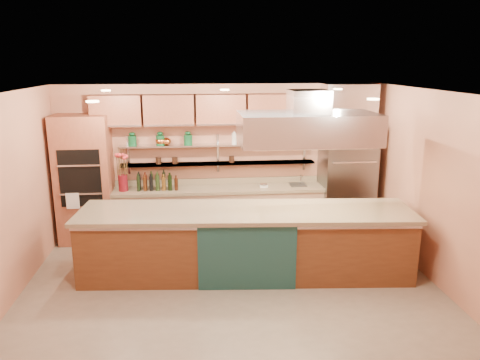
{
  "coord_description": "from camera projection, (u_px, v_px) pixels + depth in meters",
  "views": [
    {
      "loc": [
        -0.51,
        -6.14,
        3.2
      ],
      "look_at": [
        0.22,
        1.0,
        1.37
      ],
      "focal_mm": 35.0,
      "sensor_mm": 36.0,
      "label": 1
    }
  ],
  "objects": [
    {
      "name": "ceiling",
      "position": [
        231.0,
        93.0,
        6.07
      ],
      "size": [
        6.0,
        5.0,
        0.02
      ],
      "primitive_type": "cube",
      "color": "black",
      "rests_on": "wall_back"
    },
    {
      "name": "back_counter",
      "position": [
        219.0,
        211.0,
        8.76
      ],
      "size": [
        3.84,
        0.64,
        0.93
      ],
      "primitive_type": "cube",
      "color": "#A57D63",
      "rests_on": "floor"
    },
    {
      "name": "flower_vase",
      "position": [
        123.0,
        183.0,
        8.39
      ],
      "size": [
        0.19,
        0.19,
        0.3
      ],
      "primitive_type": "cylinder",
      "rotation": [
        0.0,
        0.0,
        0.19
      ],
      "color": "#600E16",
      "rests_on": "back_counter"
    },
    {
      "name": "green_canister",
      "position": [
        188.0,
        140.0,
        8.54
      ],
      "size": [
        0.18,
        0.18,
        0.17
      ],
      "primitive_type": "cylinder",
      "rotation": [
        0.0,
        0.0,
        0.29
      ],
      "color": "#0F4824",
      "rests_on": "wall_shelf_upper"
    },
    {
      "name": "oven_stack",
      "position": [
        85.0,
        180.0,
        8.34
      ],
      "size": [
        0.95,
        0.64,
        2.3
      ],
      "primitive_type": "cube",
      "color": "#974F37",
      "rests_on": "floor"
    },
    {
      "name": "wall_front",
      "position": [
        256.0,
        278.0,
        4.0
      ],
      "size": [
        6.0,
        0.04,
        2.8
      ],
      "primitive_type": "cube",
      "color": "tan",
      "rests_on": "floor"
    },
    {
      "name": "copper_kettle",
      "position": [
        166.0,
        141.0,
        8.51
      ],
      "size": [
        0.18,
        0.18,
        0.14
      ],
      "primitive_type": "ellipsoid",
      "rotation": [
        0.0,
        0.0,
        0.09
      ],
      "color": "orange",
      "rests_on": "wall_shelf_upper"
    },
    {
      "name": "island",
      "position": [
        246.0,
        242.0,
        7.15
      ],
      "size": [
        5.0,
        1.46,
        1.03
      ],
      "primitive_type": "cube",
      "rotation": [
        0.0,
        0.0,
        -0.08
      ],
      "color": "brown",
      "rests_on": "floor"
    },
    {
      "name": "bar_faucet",
      "position": [
        301.0,
        179.0,
        8.82
      ],
      "size": [
        0.03,
        0.03,
        0.2
      ],
      "primitive_type": "cylinder",
      "rotation": [
        0.0,
        0.0,
        -0.2
      ],
      "color": "silver",
      "rests_on": "back_counter"
    },
    {
      "name": "wall_left",
      "position": [
        4.0,
        203.0,
        6.12
      ],
      "size": [
        0.04,
        5.0,
        2.8
      ],
      "primitive_type": "cube",
      "color": "tan",
      "rests_on": "floor"
    },
    {
      "name": "floor",
      "position": [
        232.0,
        290.0,
        6.76
      ],
      "size": [
        6.0,
        5.0,
        0.02
      ],
      "primitive_type": "cube",
      "color": "gray",
      "rests_on": "ground"
    },
    {
      "name": "range_hood",
      "position": [
        308.0,
        128.0,
        6.81
      ],
      "size": [
        2.0,
        1.0,
        0.45
      ],
      "primitive_type": "cube",
      "color": "silver",
      "rests_on": "ceiling"
    },
    {
      "name": "oil_bottle_cluster",
      "position": [
        158.0,
        183.0,
        8.46
      ],
      "size": [
        0.82,
        0.38,
        0.25
      ],
      "primitive_type": "cube",
      "rotation": [
        0.0,
        0.0,
        0.21
      ],
      "color": "black",
      "rests_on": "back_counter"
    },
    {
      "name": "upper_cabinets",
      "position": [
        221.0,
        110.0,
        8.41
      ],
      "size": [
        4.6,
        0.36,
        0.55
      ],
      "primitive_type": "cube",
      "color": "#974F37",
      "rests_on": "wall_back"
    },
    {
      "name": "wall_back",
      "position": [
        221.0,
        159.0,
        8.82
      ],
      "size": [
        6.0,
        0.04,
        2.8
      ],
      "primitive_type": "cube",
      "color": "tan",
      "rests_on": "floor"
    },
    {
      "name": "kitchen_scale",
      "position": [
        264.0,
        185.0,
        8.67
      ],
      "size": [
        0.15,
        0.12,
        0.08
      ],
      "primitive_type": "cube",
      "rotation": [
        0.0,
        0.0,
        -0.06
      ],
      "color": "silver",
      "rests_on": "back_counter"
    },
    {
      "name": "refrigerator",
      "position": [
        346.0,
        179.0,
        8.79
      ],
      "size": [
        0.95,
        0.72,
        2.1
      ],
      "primitive_type": "cube",
      "color": "slate",
      "rests_on": "floor"
    },
    {
      "name": "ceiling_downlights",
      "position": [
        230.0,
        94.0,
        6.27
      ],
      "size": [
        4.0,
        2.8,
        0.02
      ],
      "primitive_type": "cube",
      "color": "#FFE5A5",
      "rests_on": "ceiling"
    },
    {
      "name": "wall_shelf_lower",
      "position": [
        218.0,
        163.0,
        8.7
      ],
      "size": [
        3.6,
        0.26,
        0.03
      ],
      "primitive_type": "cube",
      "color": "silver",
      "rests_on": "wall_back"
    },
    {
      "name": "wall_shelf_upper",
      "position": [
        218.0,
        145.0,
        8.62
      ],
      "size": [
        3.6,
        0.26,
        0.03
      ],
      "primitive_type": "cube",
      "color": "silver",
      "rests_on": "wall_back"
    },
    {
      "name": "wall_right",
      "position": [
        440.0,
        190.0,
        6.71
      ],
      "size": [
        0.04,
        5.0,
        2.8
      ],
      "primitive_type": "cube",
      "color": "tan",
      "rests_on": "floor"
    }
  ]
}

